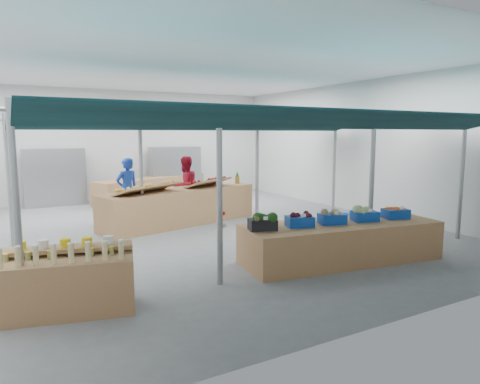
{
  "coord_description": "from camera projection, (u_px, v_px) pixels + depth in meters",
  "views": [
    {
      "loc": [
        -4.14,
        -10.29,
        2.54
      ],
      "look_at": [
        0.74,
        -1.6,
        1.18
      ],
      "focal_mm": 32.0,
      "sensor_mm": 36.0,
      "label": 1
    }
  ],
  "objects": [
    {
      "name": "floor",
      "position": [
        186.0,
        231.0,
        11.24
      ],
      "size": [
        13.0,
        13.0,
        0.0
      ],
      "primitive_type": "plane",
      "color": "slate",
      "rests_on": "ground"
    },
    {
      "name": "hall",
      "position": [
        165.0,
        130.0,
        12.13
      ],
      "size": [
        13.0,
        13.0,
        13.0
      ],
      "color": "silver",
      "rests_on": "ground"
    },
    {
      "name": "pole_grid",
      "position": [
        244.0,
        166.0,
        9.85
      ],
      "size": [
        10.0,
        4.6,
        3.0
      ],
      "color": "gray",
      "rests_on": "floor"
    },
    {
      "name": "awnings",
      "position": [
        244.0,
        123.0,
        9.72
      ],
      "size": [
        9.5,
        7.08,
        0.3
      ],
      "color": "black",
      "rests_on": "pole_grid"
    },
    {
      "name": "back_shelving_left",
      "position": [
        55.0,
        178.0,
        15.08
      ],
      "size": [
        2.0,
        0.5,
        2.0
      ],
      "primitive_type": "cube",
      "color": "#B23F33",
      "rests_on": "floor"
    },
    {
      "name": "back_shelving_right",
      "position": [
        175.0,
        172.0,
        17.26
      ],
      "size": [
        2.0,
        0.5,
        2.0
      ],
      "primitive_type": "cube",
      "color": "#B23F33",
      "rests_on": "floor"
    },
    {
      "name": "bottle_shelf",
      "position": [
        69.0,
        282.0,
        6.12
      ],
      "size": [
        1.94,
        1.45,
        1.08
      ],
      "rotation": [
        0.0,
        0.0,
        -0.25
      ],
      "color": "#976942",
      "rests_on": "floor"
    },
    {
      "name": "veg_counter",
      "position": [
        341.0,
        242.0,
        8.57
      ],
      "size": [
        4.15,
        1.91,
        0.78
      ],
      "primitive_type": "cube",
      "rotation": [
        0.0,
        0.0,
        -0.15
      ],
      "color": "#976942",
      "rests_on": "floor"
    },
    {
      "name": "fruit_counter",
      "position": [
        180.0,
        207.0,
        12.07
      ],
      "size": [
        4.77,
        2.22,
        1.0
      ],
      "primitive_type": "cube",
      "rotation": [
        0.0,
        0.0,
        0.25
      ],
      "color": "#976942",
      "rests_on": "floor"
    },
    {
      "name": "far_counter",
      "position": [
        153.0,
        189.0,
        16.52
      ],
      "size": [
        4.85,
        2.92,
        0.88
      ],
      "primitive_type": "cube",
      "rotation": [
        0.0,
        0.0,
        0.43
      ],
      "color": "#976942",
      "rests_on": "floor"
    },
    {
      "name": "crate_stack",
      "position": [
        356.0,
        225.0,
        10.44
      ],
      "size": [
        0.53,
        0.38,
        0.63
      ],
      "primitive_type": "cube",
      "rotation": [
        0.0,
        0.0,
        -0.01
      ],
      "color": "#0E3E9F",
      "rests_on": "floor"
    },
    {
      "name": "vendor_left",
      "position": [
        127.0,
        190.0,
        12.38
      ],
      "size": [
        0.77,
        0.6,
        1.86
      ],
      "primitive_type": "imported",
      "rotation": [
        0.0,
        0.0,
        3.39
      ],
      "color": "#193BA8",
      "rests_on": "floor"
    },
    {
      "name": "vendor_right",
      "position": [
        185.0,
        186.0,
        13.25
      ],
      "size": [
        1.05,
        0.91,
        1.86
      ],
      "primitive_type": "imported",
      "rotation": [
        0.0,
        0.0,
        3.39
      ],
      "color": "#A31429",
      "rests_on": "floor"
    },
    {
      "name": "crate_broccoli",
      "position": [
        262.0,
        221.0,
        7.9
      ],
      "size": [
        0.58,
        0.48,
        0.35
      ],
      "rotation": [
        0.0,
        0.0,
        -0.3
      ],
      "color": "black",
      "rests_on": "veg_counter"
    },
    {
      "name": "crate_beets",
      "position": [
        300.0,
        220.0,
        8.17
      ],
      "size": [
        0.58,
        0.48,
        0.29
      ],
      "rotation": [
        0.0,
        0.0,
        -0.3
      ],
      "color": "#0E3E9F",
      "rests_on": "veg_counter"
    },
    {
      "name": "crate_celeriac",
      "position": [
        332.0,
        217.0,
        8.42
      ],
      "size": [
        0.58,
        0.48,
        0.31
      ],
      "rotation": [
        0.0,
        0.0,
        -0.3
      ],
      "color": "#0E3E9F",
      "rests_on": "veg_counter"
    },
    {
      "name": "crate_cabbage",
      "position": [
        365.0,
        213.0,
        8.7
      ],
      "size": [
        0.58,
        0.48,
        0.35
      ],
      "rotation": [
        0.0,
        0.0,
        -0.3
      ],
      "color": "#0E3E9F",
      "rests_on": "veg_counter"
    },
    {
      "name": "crate_carrots",
      "position": [
        395.0,
        213.0,
        8.97
      ],
      "size": [
        0.58,
        0.48,
        0.29
      ],
      "rotation": [
        0.0,
        0.0,
        -0.3
      ],
      "color": "#0E3E9F",
      "rests_on": "veg_counter"
    },
    {
      "name": "sparrow",
      "position": [
        257.0,
        219.0,
        7.69
      ],
      "size": [
        0.12,
        0.09,
        0.11
      ],
      "rotation": [
        0.0,
        0.0,
        -0.3
      ],
      "color": "brown",
      "rests_on": "crate_broccoli"
    },
    {
      "name": "pole_ribbon",
      "position": [
        222.0,
        215.0,
        7.78
      ],
      "size": [
        0.12,
        0.12,
        0.28
      ],
      "color": "red",
      "rests_on": "pole_grid"
    },
    {
      "name": "apple_heap_yellow",
      "position": [
        148.0,
        187.0,
        11.14
      ],
      "size": [
        2.0,
        1.53,
        0.27
      ],
      "rotation": [
        0.0,
        0.0,
        0.5
      ],
      "color": "#997247",
      "rests_on": "fruit_counter"
    },
    {
      "name": "apple_heap_red",
      "position": [
        208.0,
        181.0,
        12.54
      ],
      "size": [
        1.65,
        1.34,
        0.27
      ],
      "rotation": [
        0.0,
        0.0,
        0.5
      ],
      "color": "#997247",
      "rests_on": "fruit_counter"
    },
    {
      "name": "pineapple",
      "position": [
        237.0,
        178.0,
        13.33
      ],
      "size": [
        0.14,
        0.14,
        0.39
      ],
      "rotation": [
        0.0,
        0.0,
        0.5
      ],
      "color": "#8C6019",
      "rests_on": "fruit_counter"
    }
  ]
}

